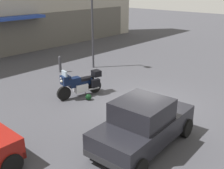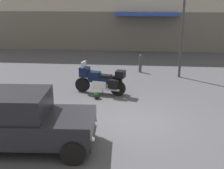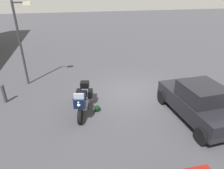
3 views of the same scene
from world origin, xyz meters
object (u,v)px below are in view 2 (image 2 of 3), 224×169
motorcycle (101,80)px  streetlamp_curbside (183,22)px  helmet (97,95)px  bollard_curbside (140,63)px  car_hatchback_near (23,121)px

motorcycle → streetlamp_curbside: streetlamp_curbside is taller
streetlamp_curbside → helmet: bearing=-138.1°
helmet → streetlamp_curbside: bearing=41.9°
helmet → bollard_curbside: 4.66m
motorcycle → helmet: motorcycle is taller
car_hatchback_near → streetlamp_curbside: (5.23, 7.44, 1.98)m
motorcycle → streetlamp_curbside: (3.67, 2.76, 2.17)m
motorcycle → helmet: size_ratio=7.97×
helmet → bollard_curbside: (1.78, 4.29, 0.38)m
helmet → car_hatchback_near: car_hatchback_near is taller
streetlamp_curbside → motorcycle: bearing=-143.1°
motorcycle → streetlamp_curbside: bearing=-129.9°
helmet → streetlamp_curbside: 5.72m
bollard_curbside → helmet: bearing=-112.5°
car_hatchback_near → streetlamp_curbside: size_ratio=0.86×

